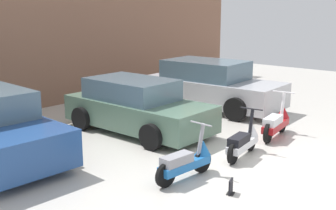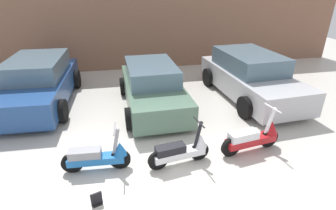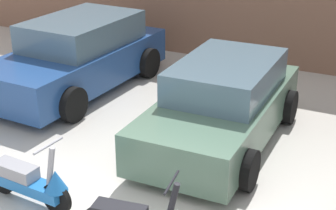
{
  "view_description": "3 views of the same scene",
  "coord_description": "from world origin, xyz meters",
  "px_view_note": "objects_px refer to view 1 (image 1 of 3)",
  "views": [
    {
      "loc": [
        -6.8,
        -3.87,
        3.04
      ],
      "look_at": [
        0.11,
        2.24,
        0.91
      ],
      "focal_mm": 45.0,
      "sensor_mm": 36.0,
      "label": 1
    },
    {
      "loc": [
        -0.67,
        -3.94,
        3.58
      ],
      "look_at": [
        0.53,
        1.95,
        0.73
      ],
      "focal_mm": 28.0,
      "sensor_mm": 36.0,
      "label": 2
    },
    {
      "loc": [
        2.99,
        -3.71,
        3.9
      ],
      "look_at": [
        -0.04,
        2.34,
        0.99
      ],
      "focal_mm": 55.0,
      "sensor_mm": 36.0,
      "label": 3
    }
  ],
  "objects_px": {
    "scooter_front_right": "(244,140)",
    "placard_near_left_scooter": "(231,187)",
    "car_rear_right": "(210,85)",
    "scooter_front_left": "(187,160)",
    "scooter_front_center": "(277,122)",
    "car_rear_center": "(137,107)"
  },
  "relations": [
    {
      "from": "scooter_front_right",
      "to": "placard_near_left_scooter",
      "type": "height_order",
      "value": "scooter_front_right"
    },
    {
      "from": "scooter_front_right",
      "to": "car_rear_right",
      "type": "distance_m",
      "value": 4.44
    },
    {
      "from": "scooter_front_left",
      "to": "car_rear_right",
      "type": "bearing_deg",
      "value": 35.47
    },
    {
      "from": "scooter_front_right",
      "to": "scooter_front_center",
      "type": "bearing_deg",
      "value": -4.28
    },
    {
      "from": "scooter_front_center",
      "to": "car_rear_center",
      "type": "xyz_separation_m",
      "value": [
        -1.9,
        2.87,
        0.26
      ]
    },
    {
      "from": "scooter_front_left",
      "to": "car_rear_right",
      "type": "xyz_separation_m",
      "value": [
        4.85,
        2.99,
        0.36
      ]
    },
    {
      "from": "scooter_front_left",
      "to": "placard_near_left_scooter",
      "type": "distance_m",
      "value": 0.99
    },
    {
      "from": "scooter_front_right",
      "to": "car_rear_center",
      "type": "height_order",
      "value": "car_rear_center"
    },
    {
      "from": "scooter_front_center",
      "to": "car_rear_center",
      "type": "height_order",
      "value": "car_rear_center"
    },
    {
      "from": "scooter_front_center",
      "to": "car_rear_center",
      "type": "bearing_deg",
      "value": 114.51
    },
    {
      "from": "scooter_front_center",
      "to": "car_rear_center",
      "type": "distance_m",
      "value": 3.45
    },
    {
      "from": "scooter_front_right",
      "to": "car_rear_right",
      "type": "relative_size",
      "value": 0.31
    },
    {
      "from": "car_rear_right",
      "to": "scooter_front_left",
      "type": "bearing_deg",
      "value": -61.96
    },
    {
      "from": "placard_near_left_scooter",
      "to": "car_rear_center",
      "type": "bearing_deg",
      "value": 67.74
    },
    {
      "from": "scooter_front_left",
      "to": "scooter_front_center",
      "type": "relative_size",
      "value": 0.94
    },
    {
      "from": "scooter_front_center",
      "to": "car_rear_center",
      "type": "relative_size",
      "value": 0.38
    },
    {
      "from": "scooter_front_right",
      "to": "scooter_front_center",
      "type": "distance_m",
      "value": 1.72
    },
    {
      "from": "scooter_front_left",
      "to": "car_rear_center",
      "type": "height_order",
      "value": "car_rear_center"
    },
    {
      "from": "scooter_front_left",
      "to": "placard_near_left_scooter",
      "type": "relative_size",
      "value": 5.4
    },
    {
      "from": "car_rear_right",
      "to": "scooter_front_center",
      "type": "bearing_deg",
      "value": -28.94
    },
    {
      "from": "scooter_front_left",
      "to": "scooter_front_center",
      "type": "distance_m",
      "value": 3.44
    },
    {
      "from": "car_rear_right",
      "to": "scooter_front_right",
      "type": "bearing_deg",
      "value": -48.66
    }
  ]
}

